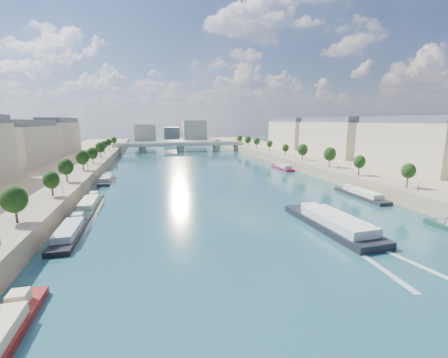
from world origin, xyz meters
TOP-DOWN VIEW (x-y plane):
  - ground at (0.00, 100.00)m, footprint 700.00×700.00m
  - quay_left at (-72.00, 100.00)m, footprint 44.00×520.00m
  - quay_right at (72.00, 100.00)m, footprint 44.00×520.00m
  - pave_left at (-57.00, 100.00)m, footprint 14.00×520.00m
  - pave_right at (57.00, 100.00)m, footprint 14.00×520.00m
  - trees_left at (-55.00, 102.00)m, footprint 4.80×268.80m
  - trees_right at (55.00, 110.00)m, footprint 4.80×268.80m
  - lamps_left at (-52.50, 90.00)m, footprint 0.36×200.36m
  - lamps_right at (52.50, 105.00)m, footprint 0.36×200.36m
  - buildings_left at (-85.00, 112.00)m, footprint 16.00×226.00m
  - buildings_right at (85.00, 112.00)m, footprint 16.00×226.00m
  - skyline at (3.19, 319.52)m, footprint 79.00×42.00m
  - bridge at (0.00, 236.12)m, footprint 112.00×12.00m
  - tour_barge at (17.28, 36.27)m, footprint 10.46×32.16m
  - wake at (17.28, 19.78)m, footprint 10.76×26.01m
  - moored_barges_left at (-45.50, 60.78)m, footprint 5.00×123.71m
  - moored_barges_right at (45.50, 47.94)m, footprint 5.00×160.82m

SIDE VIEW (x-z plane):
  - ground at x=0.00m, z-range 0.00..0.00m
  - wake at x=17.28m, z-range 0.00..0.04m
  - moored_barges_left at x=-45.50m, z-range -0.96..2.64m
  - moored_barges_right at x=45.50m, z-range -0.96..2.64m
  - tour_barge at x=17.28m, z-range -0.88..3.43m
  - quay_left at x=-72.00m, z-range 0.00..5.00m
  - quay_right at x=72.00m, z-range 0.00..5.00m
  - pave_left at x=-57.00m, z-range 5.00..5.10m
  - pave_right at x=57.00m, z-range 5.00..5.10m
  - bridge at x=0.00m, z-range 1.01..9.16m
  - lamps_left at x=-52.50m, z-range 5.64..9.92m
  - lamps_right at x=52.50m, z-range 5.64..9.92m
  - trees_left at x=-55.00m, z-range 6.35..14.61m
  - trees_right at x=55.00m, z-range 6.35..14.61m
  - skyline at x=3.19m, z-range 3.66..25.66m
  - buildings_left at x=-85.00m, z-range 4.85..28.05m
  - buildings_right at x=85.00m, z-range 4.85..28.05m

